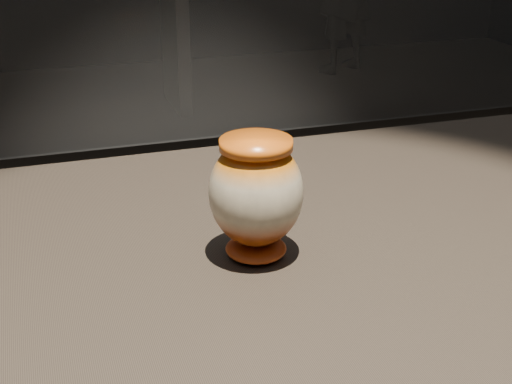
# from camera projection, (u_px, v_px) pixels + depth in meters

# --- Properties ---
(main_vase) EXTENTS (0.13, 0.13, 0.15)m
(main_vase) POSITION_uv_depth(u_px,v_px,m) (256.00, 194.00, 0.86)
(main_vase) COLOR #83310B
(main_vase) RESTS_ON display_plinth
(back_shelf) EXTENTS (2.00, 0.60, 0.90)m
(back_shelf) POSITION_uv_depth(u_px,v_px,m) (31.00, 14.00, 4.16)
(back_shelf) COLOR black
(back_shelf) RESTS_ON ground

